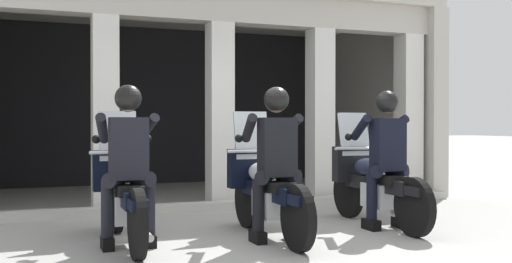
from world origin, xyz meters
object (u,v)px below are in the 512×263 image
(police_officer_left, at_px, (128,151))
(motorcycle_center, at_px, (266,190))
(police_officer_center, at_px, (276,150))
(motorcycle_right, at_px, (373,183))
(motorcycle_left, at_px, (124,193))
(police_officer_right, at_px, (386,147))

(police_officer_left, relative_size, motorcycle_center, 0.78)
(police_officer_left, bearing_deg, police_officer_center, -2.87)
(police_officer_left, relative_size, motorcycle_right, 0.78)
(motorcycle_left, distance_m, police_officer_left, 0.52)
(motorcycle_left, height_order, motorcycle_right, same)
(motorcycle_center, xyz_separation_m, police_officer_center, (-0.00, -0.28, 0.44))
(motorcycle_left, distance_m, motorcycle_right, 2.93)
(motorcycle_center, distance_m, motorcycle_right, 1.48)
(police_officer_right, bearing_deg, motorcycle_right, 100.58)
(motorcycle_center, bearing_deg, police_officer_center, -85.27)
(motorcycle_right, bearing_deg, police_officer_left, -163.47)
(motorcycle_left, distance_m, police_officer_right, 2.97)
(police_officer_center, relative_size, police_officer_right, 1.00)
(police_officer_left, height_order, motorcycle_center, police_officer_left)
(motorcycle_left, height_order, police_officer_right, police_officer_right)
(motorcycle_left, bearing_deg, police_officer_right, 0.03)
(police_officer_left, bearing_deg, motorcycle_center, 8.15)
(police_officer_center, bearing_deg, police_officer_right, 13.59)
(motorcycle_left, xyz_separation_m, motorcycle_center, (1.46, -0.21, 0.00))
(motorcycle_left, xyz_separation_m, police_officer_right, (2.93, -0.28, 0.44))
(motorcycle_center, xyz_separation_m, police_officer_right, (1.46, -0.06, 0.44))
(motorcycle_center, relative_size, police_officer_right, 1.29)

